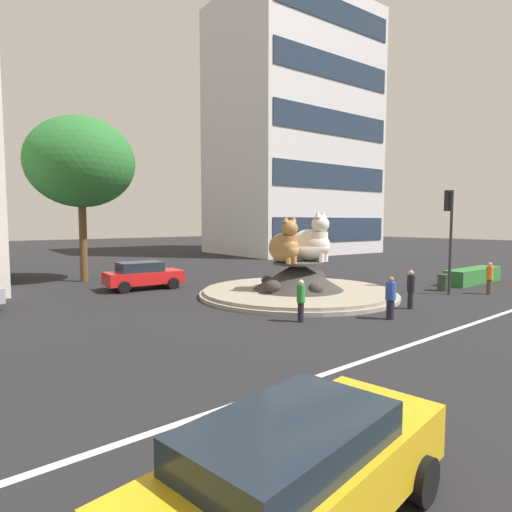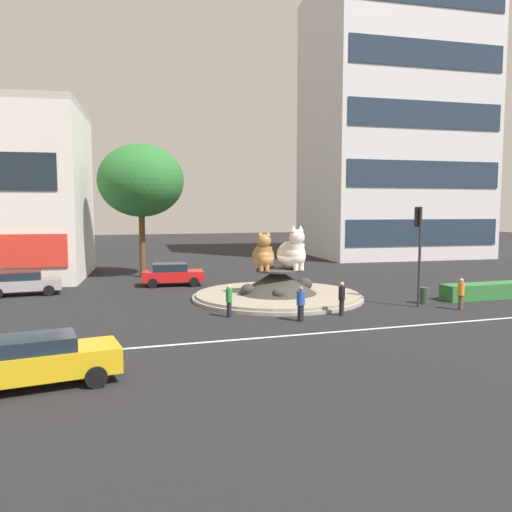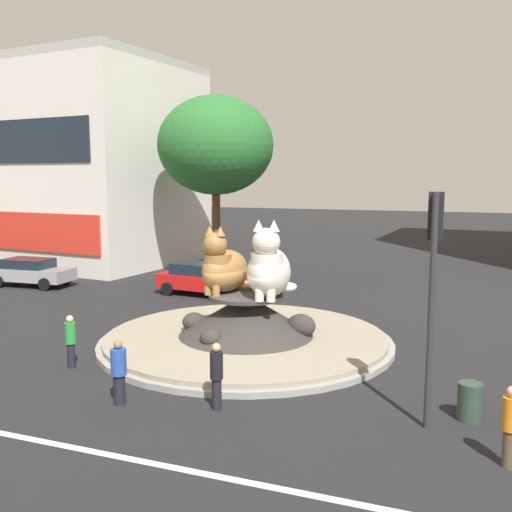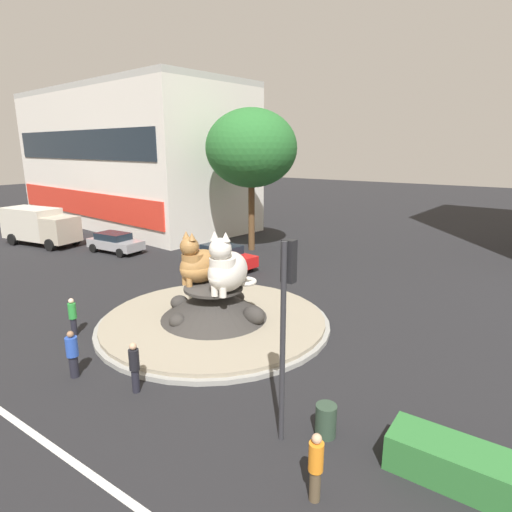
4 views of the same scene
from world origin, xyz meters
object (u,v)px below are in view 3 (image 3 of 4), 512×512
litter_bin (470,402)px  pedestrian_orange_shirt (510,424)px  pedestrian_blue_shirt (119,371)px  hatchback_near_shophouse (31,271)px  cat_statue_white (269,269)px  pedestrian_black_shirt (217,374)px  traffic_light_mast (433,266)px  cat_statue_tabby (223,268)px  shophouse_block (19,166)px  pedestrian_green_shirt (71,340)px  broadleaf_tree_behind_island (216,146)px  sedan_on_far_lane (201,278)px

litter_bin → pedestrian_orange_shirt: bearing=-70.3°
pedestrian_orange_shirt → pedestrian_blue_shirt: size_ratio=1.00×
hatchback_near_shophouse → pedestrian_orange_shirt: bearing=-31.5°
cat_statue_white → pedestrian_black_shirt: cat_statue_white is taller
pedestrian_black_shirt → traffic_light_mast: bearing=76.9°
pedestrian_blue_shirt → hatchback_near_shophouse: bearing=-127.1°
cat_statue_white → cat_statue_tabby: bearing=-107.7°
shophouse_block → pedestrian_blue_shirt: shophouse_block is taller
shophouse_block → traffic_light_mast: bearing=-27.2°
shophouse_block → pedestrian_blue_shirt: size_ratio=16.05×
pedestrian_orange_shirt → pedestrian_black_shirt: bearing=19.5°
pedestrian_green_shirt → hatchback_near_shophouse: pedestrian_green_shirt is taller
pedestrian_black_shirt → shophouse_block: bearing=-152.3°
cat_statue_tabby → traffic_light_mast: bearing=69.9°
pedestrian_orange_shirt → traffic_light_mast: bearing=-16.0°
broadleaf_tree_behind_island → litter_bin: 22.26m
hatchback_near_shophouse → litter_bin: bearing=-27.9°
hatchback_near_shophouse → traffic_light_mast: bearing=-30.4°
traffic_light_mast → pedestrian_green_shirt: 10.64m
pedestrian_blue_shirt → sedan_on_far_lane: 13.59m
cat_statue_tabby → shophouse_block: (-22.49, 14.99, 3.84)m
litter_bin → cat_statue_tabby: bearing=153.6°
pedestrian_blue_shirt → cat_statue_tabby: bearing=-177.2°
broadleaf_tree_behind_island → pedestrian_green_shirt: bearing=-80.7°
pedestrian_orange_shirt → pedestrian_black_shirt: size_ratio=0.99×
shophouse_block → sedan_on_far_lane: shophouse_block is taller
pedestrian_orange_shirt → pedestrian_blue_shirt: pedestrian_orange_shirt is taller
pedestrian_blue_shirt → sedan_on_far_lane: (-4.10, 12.96, -0.06)m
cat_statue_white → traffic_light_mast: (5.41, -4.44, 1.03)m
cat_statue_white → pedestrian_green_shirt: size_ratio=1.73×
broadleaf_tree_behind_island → cat_statue_white: bearing=-58.6°
pedestrian_green_shirt → pedestrian_blue_shirt: bearing=85.5°
cat_statue_tabby → pedestrian_black_shirt: bearing=35.2°
shophouse_block → pedestrian_black_shirt: bearing=-33.3°
pedestrian_orange_shirt → litter_bin: size_ratio=1.83×
hatchback_near_shophouse → litter_bin: size_ratio=4.83×
traffic_light_mast → shophouse_block: 35.63m
traffic_light_mast → broadleaf_tree_behind_island: (-12.91, 16.71, 3.65)m
cat_statue_white → pedestrian_black_shirt: 5.58m
cat_statue_tabby → sedan_on_far_lane: size_ratio=0.56×
pedestrian_black_shirt → pedestrian_green_shirt: pedestrian_black_shirt is taller
pedestrian_black_shirt → litter_bin: bearing=81.7°
cat_statue_white → pedestrian_black_shirt: size_ratio=1.65×
cat_statue_white → hatchback_near_shophouse: cat_statue_white is taller
cat_statue_tabby → broadleaf_tree_behind_island: 14.22m
pedestrian_blue_shirt → broadleaf_tree_behind_island: bearing=-158.3°
traffic_light_mast → litter_bin: size_ratio=5.91×
pedestrian_black_shirt → pedestrian_green_shirt: 5.51m
pedestrian_blue_shirt → pedestrian_orange_shirt: bearing=94.4°
pedestrian_black_shirt → hatchback_near_shophouse: pedestrian_black_shirt is taller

